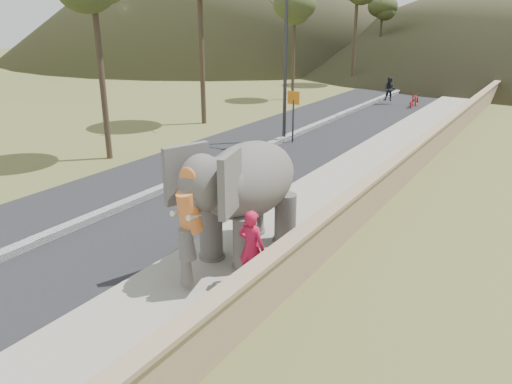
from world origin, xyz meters
TOP-DOWN VIEW (x-y plane):
  - ground at (0.00, 0.00)m, footprint 160.00×160.00m
  - road at (-5.00, 10.00)m, footprint 7.00×120.00m
  - median at (-5.00, 10.00)m, footprint 0.35×120.00m
  - walkway at (0.00, 10.00)m, footprint 3.00×120.00m
  - parapet at (1.65, 10.00)m, footprint 0.30×120.00m
  - lamppost at (-4.69, 13.92)m, footprint 1.76×0.36m
  - signboard at (-4.50, 13.85)m, footprint 0.60×0.08m
  - elephant_and_man at (0.02, 3.02)m, footprint 2.33×4.02m
  - motorcyclist at (-2.90, 26.46)m, footprint 2.41×1.85m
  - trees at (-0.49, 27.35)m, footprint 48.35×40.62m

SIDE VIEW (x-z plane):
  - ground at x=0.00m, z-range 0.00..0.00m
  - road at x=-5.00m, z-range 0.00..0.03m
  - walkway at x=0.00m, z-range 0.00..0.15m
  - median at x=-5.00m, z-range 0.00..0.22m
  - parapet at x=1.65m, z-range 0.00..1.10m
  - motorcyclist at x=-2.90m, z-range -0.21..1.58m
  - elephant_and_man at x=0.02m, z-range 0.14..3.00m
  - signboard at x=-4.50m, z-range 0.44..2.84m
  - trees at x=-0.49m, z-range -0.68..8.97m
  - lamppost at x=-4.69m, z-range 0.87..8.87m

